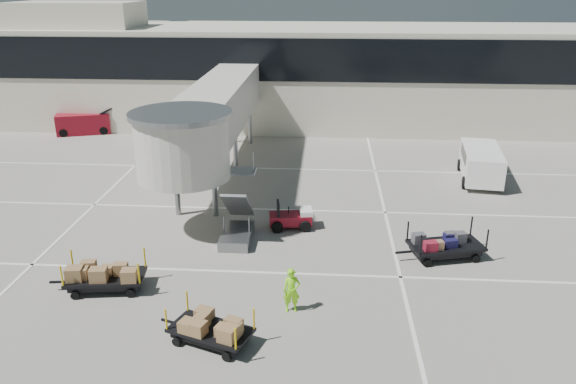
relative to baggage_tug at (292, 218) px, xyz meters
name	(u,v)px	position (x,y,z in m)	size (l,w,h in m)	color
ground	(253,297)	(-1.11, -6.74, -0.51)	(140.00, 140.00, 0.00)	#9F988E
lane_markings	(262,207)	(-1.77, 2.59, -0.50)	(40.00, 30.00, 0.02)	white
terminal	(292,73)	(-1.46, 23.20, 3.60)	(64.00, 12.11, 15.20)	beige
jet_bridge	(210,117)	(-5.08, 5.52, 3.78)	(5.70, 20.40, 6.03)	beige
baggage_tug	(292,218)	(0.00, 0.00, 0.00)	(2.25, 1.61, 1.39)	maroon
suitcase_cart	(445,246)	(7.07, -2.73, 0.03)	(4.06, 2.36, 1.56)	black
box_cart_near	(207,329)	(-2.26, -9.77, 0.04)	(3.50, 2.29, 1.35)	black
box_cart_far	(108,277)	(-6.94, -6.55, 0.07)	(3.83, 1.93, 1.47)	black
ground_worker	(292,290)	(0.49, -7.58, 0.37)	(0.64, 0.42, 1.76)	#7ADB17
minivan	(481,161)	(11.22, 8.09, 0.69)	(2.88, 5.50, 1.99)	white
belt_loader	(84,123)	(-17.88, 17.27, 0.31)	(4.73, 2.92, 2.14)	maroon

